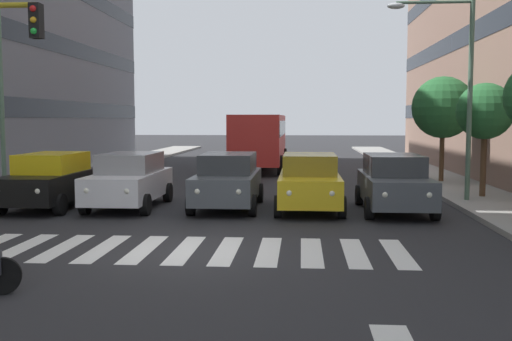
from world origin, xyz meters
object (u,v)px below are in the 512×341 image
street_tree_2 (443,108)px  car_0 (394,183)px  car_1 (309,181)px  street_lamp_right (12,65)px  car_4 (51,180)px  street_lamp_left (456,76)px  bus_behind_traffic (260,136)px  car_3 (130,180)px  street_tree_1 (485,112)px  car_2 (228,180)px

street_tree_2 → car_0: bearing=67.7°
car_1 → street_lamp_right: street_lamp_right is taller
car_4 → street_lamp_left: street_lamp_left is taller
car_1 → bus_behind_traffic: 15.15m
car_1 → street_lamp_right: size_ratio=0.60×
street_tree_2 → street_lamp_left: bearing=80.4°
car_3 → street_tree_1: 12.09m
car_2 → street_lamp_right: size_ratio=0.60×
car_2 → bus_behind_traffic: bus_behind_traffic is taller
car_0 → street_tree_1: 4.90m
street_lamp_left → car_3: bearing=8.5°
street_lamp_right → street_tree_1: 16.29m
street_tree_1 → street_tree_2: 5.02m
street_lamp_left → street_lamp_right: (14.93, -0.15, 0.47)m
street_tree_1 → car_2: bearing=16.1°
car_1 → car_4: bearing=0.8°
street_lamp_left → car_2: bearing=11.4°
car_3 → bus_behind_traffic: size_ratio=0.42×
bus_behind_traffic → street_tree_2: 11.11m
street_lamp_left → street_lamp_right: 14.94m
car_4 → street_tree_2: bearing=-150.8°
bus_behind_traffic → street_tree_1: (-8.51, 12.29, 1.18)m
car_2 → car_4: size_ratio=1.00×
street_lamp_left → car_0: bearing=39.2°
car_3 → street_tree_2: 13.86m
car_4 → car_0: bearing=179.8°
car_1 → street_tree_1: 6.86m
car_1 → bus_behind_traffic: bearing=-80.3°
street_tree_2 → street_lamp_right: bearing=20.1°
car_2 → street_tree_1: size_ratio=1.15×
car_1 → street_lamp_left: (-4.71, -1.63, 3.29)m
bus_behind_traffic → street_tree_1: bearing=124.7°
car_3 → street_lamp_right: street_lamp_right is taller
car_0 → car_3: size_ratio=1.00×
bus_behind_traffic → street_lamp_left: street_lamp_left is taller
street_lamp_right → car_4: bearing=138.0°
car_2 → car_3: size_ratio=1.00×
street_lamp_right → street_lamp_left: bearing=179.4°
car_1 → car_3: bearing=-0.8°
car_0 → car_3: 8.19m
car_2 → street_tree_1: street_tree_1 is taller
bus_behind_traffic → street_tree_2: size_ratio=2.36×
car_0 → street_tree_2: (-3.19, -7.77, 2.39)m
car_1 → car_2: bearing=-3.9°
car_4 → street_tree_2: size_ratio=1.00×
car_0 → car_4: size_ratio=1.00×
car_0 → street_tree_2: 8.73m
street_lamp_right → street_tree_1: (-16.19, -0.84, -1.61)m
bus_behind_traffic → street_lamp_right: (7.68, 13.12, 2.79)m
street_lamp_left → street_tree_1: street_lamp_left is taller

